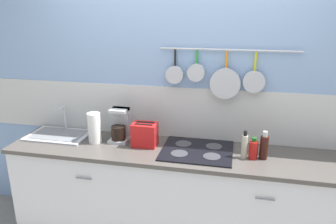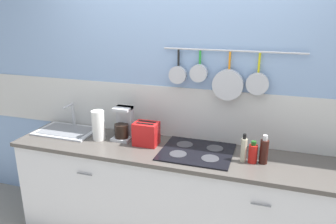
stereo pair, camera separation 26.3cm
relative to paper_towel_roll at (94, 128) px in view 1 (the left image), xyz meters
name	(u,v)px [view 1 (the left image)]	position (x,y,z in m)	size (l,w,h in m)	color
wall_back	(184,96)	(0.74, 0.31, 0.25)	(7.20, 0.15, 2.60)	#84A3CC
cabinet_base	(176,199)	(0.74, -0.03, -0.59)	(2.85, 0.57, 0.85)	silver
countertop	(176,153)	(0.74, -0.03, -0.15)	(2.89, 0.59, 0.03)	#4C4742
sink_basin	(59,134)	(-0.39, 0.07, -0.12)	(0.55, 0.37, 0.25)	#B7BABF
paper_towel_roll	(94,128)	(0.00, 0.00, 0.00)	(0.11, 0.11, 0.27)	white
coffee_maker	(120,127)	(0.20, 0.10, -0.01)	(0.17, 0.19, 0.29)	#B7BABF
toaster	(145,134)	(0.45, 0.03, -0.03)	(0.22, 0.15, 0.20)	red
cooktop	(197,150)	(0.91, 0.00, -0.13)	(0.58, 0.50, 0.01)	black
bottle_hot_sauce	(244,146)	(1.28, -0.05, -0.03)	(0.05, 0.05, 0.23)	#BFB799
bottle_cooking_wine	(253,149)	(1.35, -0.04, -0.06)	(0.07, 0.07, 0.18)	red
bottle_sesame_oil	(264,147)	(1.43, -0.03, -0.03)	(0.06, 0.06, 0.23)	#33140F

